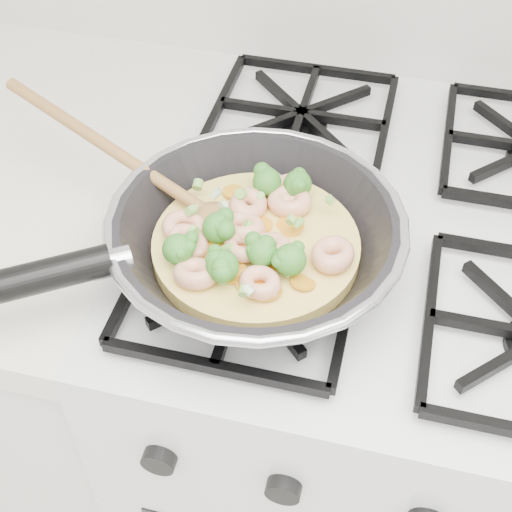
# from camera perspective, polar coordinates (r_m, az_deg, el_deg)

# --- Properties ---
(stove) EXTENTS (0.60, 0.60, 0.92)m
(stove) POSITION_cam_1_polar(r_m,az_deg,el_deg) (1.19, 8.39, -12.61)
(stove) COLOR silver
(stove) RESTS_ON ground
(skillet) EXTENTS (0.47, 0.36, 0.10)m
(skillet) POSITION_cam_1_polar(r_m,az_deg,el_deg) (0.73, -0.58, 1.44)
(skillet) COLOR black
(skillet) RESTS_ON stove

